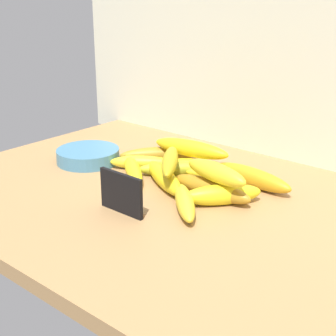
% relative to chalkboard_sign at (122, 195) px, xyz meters
% --- Properties ---
extents(counter_top, '(1.10, 0.76, 0.03)m').
position_rel_chalkboard_sign_xyz_m(counter_top, '(0.03, 0.12, -0.05)').
color(counter_top, '#A2794B').
rests_on(counter_top, ground).
extents(back_wall, '(1.30, 0.02, 0.70)m').
position_rel_chalkboard_sign_xyz_m(back_wall, '(0.03, 0.51, 0.28)').
color(back_wall, beige).
rests_on(back_wall, ground).
extents(chalkboard_sign, '(0.11, 0.02, 0.08)m').
position_rel_chalkboard_sign_xyz_m(chalkboard_sign, '(0.00, 0.00, 0.00)').
color(chalkboard_sign, black).
rests_on(chalkboard_sign, counter_top).
extents(fruit_bowl, '(0.16, 0.16, 0.03)m').
position_rel_chalkboard_sign_xyz_m(fruit_bowl, '(-0.28, 0.16, -0.02)').
color(fruit_bowl, teal).
rests_on(fruit_bowl, counter_top).
extents(banana_0, '(0.15, 0.15, 0.04)m').
position_rel_chalkboard_sign_xyz_m(banana_0, '(0.09, 0.09, -0.02)').
color(banana_0, yellow).
rests_on(banana_0, counter_top).
extents(banana_1, '(0.15, 0.11, 0.03)m').
position_rel_chalkboard_sign_xyz_m(banana_1, '(-0.04, 0.27, -0.02)').
color(banana_1, yellow).
rests_on(banana_1, counter_top).
extents(banana_2, '(0.20, 0.04, 0.04)m').
position_rel_chalkboard_sign_xyz_m(banana_2, '(0.09, 0.17, -0.02)').
color(banana_2, '#AB7C1F').
rests_on(banana_2, counter_top).
extents(banana_3, '(0.14, 0.16, 0.04)m').
position_rel_chalkboard_sign_xyz_m(banana_3, '(0.13, 0.16, -0.02)').
color(banana_3, yellow).
rests_on(banana_3, counter_top).
extents(banana_4, '(0.17, 0.18, 0.04)m').
position_rel_chalkboard_sign_xyz_m(banana_4, '(-0.14, 0.28, -0.02)').
color(banana_4, '#A77F23').
rests_on(banana_4, counter_top).
extents(banana_5, '(0.15, 0.12, 0.03)m').
position_rel_chalkboard_sign_xyz_m(banana_5, '(-0.14, 0.21, -0.02)').
color(banana_5, yellow).
rests_on(banana_5, counter_top).
extents(banana_6, '(0.18, 0.15, 0.03)m').
position_rel_chalkboard_sign_xyz_m(banana_6, '(-0.12, 0.16, -0.02)').
color(banana_6, yellow).
rests_on(banana_6, counter_top).
extents(banana_7, '(0.15, 0.15, 0.03)m').
position_rel_chalkboard_sign_xyz_m(banana_7, '(-0.05, 0.23, -0.02)').
color(banana_7, '#A9B027').
rests_on(banana_7, counter_top).
extents(banana_8, '(0.19, 0.12, 0.03)m').
position_rel_chalkboard_sign_xyz_m(banana_8, '(0.07, 0.27, -0.02)').
color(banana_8, yellow).
rests_on(banana_8, counter_top).
extents(banana_9, '(0.21, 0.07, 0.04)m').
position_rel_chalkboard_sign_xyz_m(banana_9, '(0.12, 0.29, -0.02)').
color(banana_9, gold).
rests_on(banana_9, counter_top).
extents(banana_10, '(0.20, 0.14, 0.04)m').
position_rel_chalkboard_sign_xyz_m(banana_10, '(-0.03, 0.16, -0.02)').
color(banana_10, yellow).
rests_on(banana_10, counter_top).
extents(banana_11, '(0.17, 0.07, 0.04)m').
position_rel_chalkboard_sign_xyz_m(banana_11, '(0.11, 0.17, 0.02)').
color(banana_11, yellow).
rests_on(banana_11, banana_2).
extents(banana_12, '(0.21, 0.07, 0.04)m').
position_rel_chalkboard_sign_xyz_m(banana_12, '(-0.05, 0.29, 0.01)').
color(banana_12, yellow).
rests_on(banana_12, banana_1).
extents(banana_13, '(0.14, 0.17, 0.03)m').
position_rel_chalkboard_sign_xyz_m(banana_13, '(-0.02, 0.17, 0.02)').
color(banana_13, gold).
rests_on(banana_13, banana_10).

